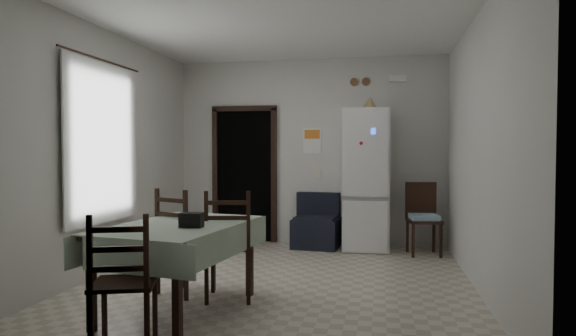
% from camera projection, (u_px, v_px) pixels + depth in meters
% --- Properties ---
extents(ground, '(4.50, 4.50, 0.00)m').
position_uv_depth(ground, '(280.00, 280.00, 5.41)').
color(ground, beige).
rests_on(ground, ground).
extents(ceiling, '(4.20, 4.50, 0.02)m').
position_uv_depth(ceiling, '(279.00, 21.00, 5.31)').
color(ceiling, white).
rests_on(ceiling, ground).
extents(wall_back, '(4.20, 0.02, 2.90)m').
position_uv_depth(wall_back, '(309.00, 152.00, 7.57)').
color(wall_back, silver).
rests_on(wall_back, ground).
extents(wall_front, '(4.20, 0.02, 2.90)m').
position_uv_depth(wall_front, '(208.00, 152.00, 3.15)').
color(wall_front, silver).
rests_on(wall_front, ground).
extents(wall_left, '(0.02, 4.50, 2.90)m').
position_uv_depth(wall_left, '(108.00, 152.00, 5.76)').
color(wall_left, silver).
rests_on(wall_left, ground).
extents(wall_right, '(0.02, 4.50, 2.90)m').
position_uv_depth(wall_right, '(478.00, 152.00, 4.96)').
color(wall_right, silver).
rests_on(wall_right, ground).
extents(doorway, '(1.06, 0.52, 2.22)m').
position_uv_depth(doorway, '(248.00, 175.00, 7.98)').
color(doorway, black).
rests_on(doorway, ground).
extents(window_recess, '(0.10, 1.20, 1.60)m').
position_uv_depth(window_recess, '(95.00, 143.00, 5.57)').
color(window_recess, silver).
rests_on(window_recess, ground).
extents(curtain, '(0.02, 1.45, 1.85)m').
position_uv_depth(curtain, '(103.00, 143.00, 5.55)').
color(curtain, silver).
rests_on(curtain, ground).
extents(curtain_rod, '(0.02, 1.60, 0.02)m').
position_uv_depth(curtain_rod, '(103.00, 60.00, 5.51)').
color(curtain_rod, black).
rests_on(curtain_rod, ground).
extents(calendar, '(0.28, 0.02, 0.40)m').
position_uv_depth(calendar, '(312.00, 141.00, 7.54)').
color(calendar, white).
rests_on(calendar, ground).
extents(calendar_image, '(0.24, 0.01, 0.14)m').
position_uv_depth(calendar_image, '(312.00, 134.00, 7.53)').
color(calendar_image, orange).
rests_on(calendar_image, ground).
extents(light_switch, '(0.08, 0.02, 0.12)m').
position_uv_depth(light_switch, '(318.00, 174.00, 7.54)').
color(light_switch, beige).
rests_on(light_switch, ground).
extents(vent_left, '(0.12, 0.03, 0.12)m').
position_uv_depth(vent_left, '(354.00, 82.00, 7.38)').
color(vent_left, brown).
rests_on(vent_left, ground).
extents(vent_right, '(0.12, 0.03, 0.12)m').
position_uv_depth(vent_right, '(366.00, 82.00, 7.35)').
color(vent_right, brown).
rests_on(vent_right, ground).
extents(emergency_light, '(0.25, 0.07, 0.09)m').
position_uv_depth(emergency_light, '(398.00, 79.00, 7.24)').
color(emergency_light, white).
rests_on(emergency_light, ground).
extents(fridge, '(0.70, 0.70, 2.07)m').
position_uv_depth(fridge, '(366.00, 180.00, 7.10)').
color(fridge, silver).
rests_on(fridge, ground).
extents(tan_cone, '(0.25, 0.25, 0.19)m').
position_uv_depth(tan_cone, '(370.00, 103.00, 7.05)').
color(tan_cone, tan).
rests_on(tan_cone, fridge).
extents(navy_seat, '(0.73, 0.71, 0.81)m').
position_uv_depth(navy_seat, '(316.00, 221.00, 7.26)').
color(navy_seat, black).
rests_on(navy_seat, ground).
extents(corner_chair, '(0.50, 0.50, 1.01)m').
position_uv_depth(corner_chair, '(424.00, 219.00, 6.72)').
color(corner_chair, black).
rests_on(corner_chair, ground).
extents(dining_table, '(1.22, 1.66, 0.80)m').
position_uv_depth(dining_table, '(179.00, 268.00, 4.35)').
color(dining_table, '#98AC93').
rests_on(dining_table, ground).
extents(black_bag, '(0.20, 0.12, 0.13)m').
position_uv_depth(black_bag, '(191.00, 220.00, 4.15)').
color(black_bag, black).
rests_on(black_bag, dining_table).
extents(dining_chair_far_left, '(0.60, 0.60, 1.08)m').
position_uv_depth(dining_chair_far_left, '(186.00, 240.00, 4.94)').
color(dining_chair_far_left, black).
rests_on(dining_chair_far_left, ground).
extents(dining_chair_far_right, '(0.54, 0.54, 1.08)m').
position_uv_depth(dining_chair_far_right, '(230.00, 244.00, 4.73)').
color(dining_chair_far_right, black).
rests_on(dining_chair_far_right, ground).
extents(dining_chair_near_head, '(0.55, 0.55, 1.02)m').
position_uv_depth(dining_chair_near_head, '(124.00, 281.00, 3.49)').
color(dining_chair_near_head, black).
rests_on(dining_chair_near_head, ground).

